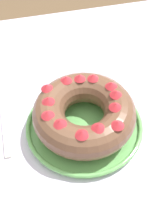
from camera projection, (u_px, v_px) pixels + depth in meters
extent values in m
plane|color=brown|center=(89.00, 211.00, 1.33)|extent=(8.00, 8.00, 0.00)
cube|color=silver|center=(93.00, 128.00, 0.77)|extent=(1.34, 1.24, 0.03)
cylinder|color=brown|center=(166.00, 68.00, 1.48)|extent=(0.06, 0.06, 0.71)
cylinder|color=#6BB760|center=(84.00, 125.00, 0.75)|extent=(0.32, 0.32, 0.01)
torus|color=#6BB760|center=(84.00, 123.00, 0.74)|extent=(0.33, 0.33, 0.01)
torus|color=brown|center=(84.00, 112.00, 0.70)|extent=(0.28, 0.28, 0.09)
cone|color=red|center=(116.00, 106.00, 0.65)|extent=(0.04, 0.04, 0.01)
cone|color=red|center=(116.00, 93.00, 0.68)|extent=(0.05, 0.05, 0.01)
cone|color=red|center=(111.00, 85.00, 0.70)|extent=(0.04, 0.04, 0.01)
cone|color=red|center=(93.00, 77.00, 0.72)|extent=(0.04, 0.04, 0.01)
cone|color=red|center=(80.00, 77.00, 0.72)|extent=(0.04, 0.04, 0.01)
cone|color=red|center=(66.00, 79.00, 0.71)|extent=(0.05, 0.05, 0.01)
cone|color=red|center=(47.00, 87.00, 0.69)|extent=(0.04, 0.04, 0.01)
cone|color=red|center=(48.00, 100.00, 0.66)|extent=(0.05, 0.05, 0.01)
cone|color=red|center=(48.00, 114.00, 0.63)|extent=(0.04, 0.04, 0.01)
cone|color=red|center=(60.00, 122.00, 0.62)|extent=(0.04, 0.04, 0.01)
cone|color=red|center=(82.00, 133.00, 0.60)|extent=(0.04, 0.04, 0.01)
cone|color=red|center=(98.00, 127.00, 0.61)|extent=(0.05, 0.05, 0.01)
cone|color=red|center=(118.00, 124.00, 0.62)|extent=(0.05, 0.05, 0.01)
cube|color=white|center=(7.00, 146.00, 0.71)|extent=(0.02, 0.07, 0.01)
cube|color=silver|center=(5.00, 123.00, 0.76)|extent=(0.02, 0.09, 0.00)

